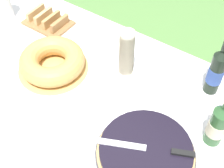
{
  "coord_description": "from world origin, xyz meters",
  "views": [
    {
      "loc": [
        0.63,
        -0.66,
        1.84
      ],
      "look_at": [
        0.11,
        0.11,
        0.77
      ],
      "focal_mm": 50.0,
      "sensor_mm": 36.0,
      "label": 1
    }
  ],
  "objects": [
    {
      "name": "juice_bottle_red",
      "position": [
        0.48,
        0.39,
        0.84
      ],
      "size": [
        0.07,
        0.07,
        0.33
      ],
      "color": "black",
      "rests_on": "tablecloth"
    },
    {
      "name": "cup_stack",
      "position": [
        0.09,
        0.26,
        0.83
      ],
      "size": [
        0.07,
        0.07,
        0.25
      ],
      "color": "beige",
      "rests_on": "tablecloth"
    },
    {
      "name": "paper_towel_roll",
      "position": [
        -0.74,
        0.22,
        0.82
      ],
      "size": [
        0.11,
        0.11,
        0.23
      ],
      "color": "white",
      "rests_on": "tablecloth"
    },
    {
      "name": "bread_board",
      "position": [
        -0.49,
        0.32,
        0.73
      ],
      "size": [
        0.26,
        0.18,
        0.07
      ],
      "color": "olive",
      "rests_on": "tablecloth"
    },
    {
      "name": "berry_tart",
      "position": [
        0.4,
        -0.09,
        0.74
      ],
      "size": [
        0.4,
        0.4,
        0.06
      ],
      "color": "#38383D",
      "rests_on": "tablecloth"
    },
    {
      "name": "ground_plane",
      "position": [
        0.0,
        0.0,
        0.0
      ],
      "size": [
        16.0,
        16.0,
        0.0
      ],
      "primitive_type": "plane",
      "color": "#568442"
    },
    {
      "name": "bundt_cake",
      "position": [
        -0.22,
        0.07,
        0.76
      ],
      "size": [
        0.35,
        0.35,
        0.1
      ],
      "color": "tan",
      "rests_on": "tablecloth"
    },
    {
      "name": "serving_knife",
      "position": [
        0.43,
        -0.08,
        0.77
      ],
      "size": [
        0.35,
        0.18,
        0.01
      ],
      "rotation": [
        0.0,
        0.0,
        3.57
      ],
      "color": "silver",
      "rests_on": "berry_tart"
    },
    {
      "name": "cider_bottle_green",
      "position": [
        0.59,
        0.13,
        0.82
      ],
      "size": [
        0.08,
        0.08,
        0.3
      ],
      "color": "#2D562D",
      "rests_on": "tablecloth"
    },
    {
      "name": "garden_table",
      "position": [
        0.0,
        0.0,
        0.65
      ],
      "size": [
        1.84,
        1.1,
        0.7
      ],
      "color": "brown",
      "rests_on": "ground_plane"
    },
    {
      "name": "tablecloth",
      "position": [
        0.0,
        0.0,
        0.69
      ],
      "size": [
        1.85,
        1.11,
        0.1
      ],
      "color": "white",
      "rests_on": "garden_table"
    }
  ]
}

